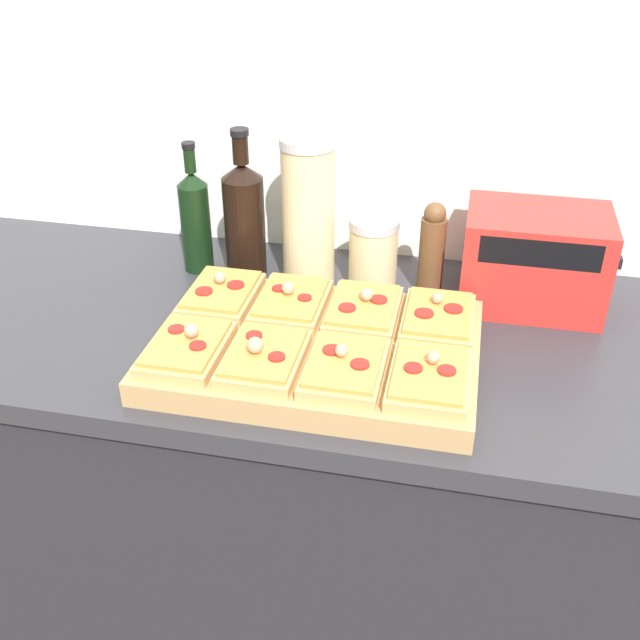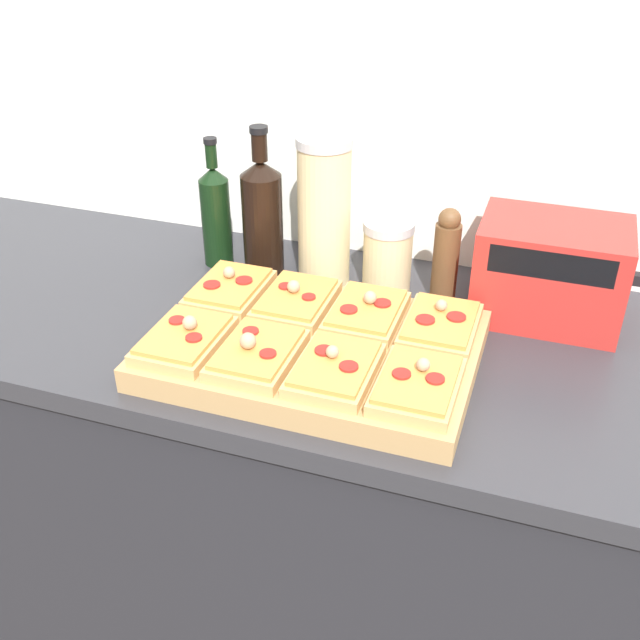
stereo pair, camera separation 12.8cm
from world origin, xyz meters
name	(u,v)px [view 1 (the left image)]	position (x,y,z in m)	size (l,w,h in m)	color
wall_back	(389,79)	(0.00, 0.67, 1.25)	(6.00, 0.06, 2.50)	silver
kitchen_counter	(349,503)	(0.00, 0.32, 0.44)	(2.63, 0.67, 0.88)	#232328
cutting_board	(316,350)	(-0.05, 0.21, 0.90)	(0.54, 0.38, 0.04)	tan
pizza_slice_back_left	(222,294)	(-0.24, 0.30, 0.94)	(0.12, 0.17, 0.05)	tan
pizza_slice_back_midleft	(291,302)	(-0.11, 0.30, 0.94)	(0.12, 0.17, 0.05)	tan
pizza_slice_back_midright	(364,309)	(0.02, 0.30, 0.94)	(0.12, 0.17, 0.05)	tan
pizza_slice_back_right	(438,318)	(0.15, 0.30, 0.94)	(0.12, 0.17, 0.05)	tan
pizza_slice_front_left	(186,347)	(-0.24, 0.12, 0.94)	(0.12, 0.17, 0.05)	tan
pizza_slice_front_midleft	(264,357)	(-0.11, 0.12, 0.94)	(0.12, 0.17, 0.05)	tan
pizza_slice_front_midright	(345,367)	(0.02, 0.12, 0.94)	(0.12, 0.17, 0.05)	tan
pizza_slice_front_right	(429,377)	(0.15, 0.12, 0.94)	(0.12, 0.17, 0.05)	tan
olive_oil_bottle	(195,219)	(-0.36, 0.49, 0.99)	(0.06, 0.06, 0.27)	black
wine_bottle	(244,217)	(-0.26, 0.49, 1.01)	(0.08, 0.08, 0.31)	black
grain_jar_tall	(308,212)	(-0.12, 0.49, 1.03)	(0.11, 0.11, 0.30)	beige
grain_jar_short	(373,253)	(0.01, 0.49, 0.96)	(0.10, 0.10, 0.15)	beige
pepper_mill	(432,250)	(0.12, 0.49, 0.98)	(0.05, 0.05, 0.19)	brown
toaster_oven	(534,259)	(0.31, 0.49, 0.98)	(0.29, 0.18, 0.19)	red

